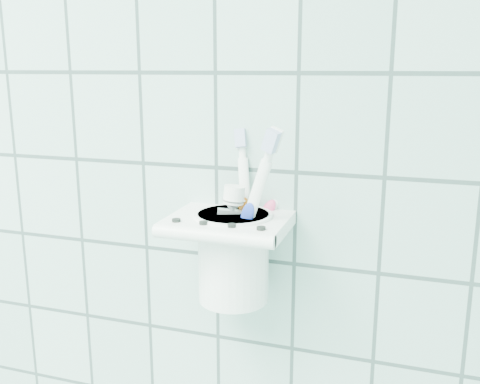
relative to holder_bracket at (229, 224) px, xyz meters
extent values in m
cube|color=white|center=(0.00, 0.04, -0.01)|extent=(0.05, 0.02, 0.04)
cube|color=white|center=(0.00, 0.00, 0.00)|extent=(0.13, 0.10, 0.02)
cylinder|color=white|center=(0.00, -0.05, 0.00)|extent=(0.13, 0.02, 0.02)
cylinder|color=black|center=(-0.05, -0.04, 0.01)|extent=(0.01, 0.01, 0.00)
cylinder|color=black|center=(-0.02, -0.04, 0.01)|extent=(0.01, 0.01, 0.00)
cylinder|color=black|center=(0.02, -0.04, 0.01)|extent=(0.01, 0.01, 0.00)
cylinder|color=black|center=(0.05, -0.04, 0.01)|extent=(0.01, 0.01, 0.00)
cylinder|color=white|center=(0.00, 0.00, -0.04)|extent=(0.08, 0.08, 0.11)
cylinder|color=white|center=(0.00, 0.00, 0.01)|extent=(0.09, 0.09, 0.01)
cylinder|color=black|center=(0.00, 0.00, 0.01)|extent=(0.07, 0.07, 0.00)
cylinder|color=white|center=(0.03, 0.00, 0.00)|extent=(0.04, 0.06, 0.16)
cylinder|color=white|center=(0.03, 0.00, 0.09)|extent=(0.01, 0.01, 0.02)
cube|color=silver|center=(0.03, 0.00, 0.10)|extent=(0.02, 0.02, 0.02)
cube|color=white|center=(0.03, 0.00, 0.10)|extent=(0.02, 0.01, 0.03)
ellipsoid|color=orange|center=(0.03, 0.00, 0.02)|extent=(0.02, 0.01, 0.03)
cylinder|color=white|center=(-0.01, 0.01, 0.00)|extent=(0.08, 0.08, 0.15)
cylinder|color=white|center=(-0.01, 0.01, 0.10)|extent=(0.02, 0.02, 0.03)
cube|color=silver|center=(-0.01, 0.00, 0.11)|extent=(0.02, 0.02, 0.03)
cube|color=white|center=(-0.01, 0.01, 0.11)|extent=(0.02, 0.02, 0.03)
ellipsoid|color=#D83F72|center=(-0.01, 0.00, 0.02)|extent=(0.03, 0.02, 0.03)
cylinder|color=white|center=(-0.01, 0.01, 0.00)|extent=(0.07, 0.04, 0.17)
cylinder|color=white|center=(-0.01, 0.01, 0.10)|extent=(0.02, 0.01, 0.03)
cube|color=silver|center=(-0.01, 0.00, 0.11)|extent=(0.02, 0.02, 0.03)
cube|color=white|center=(-0.01, 0.01, 0.11)|extent=(0.02, 0.01, 0.03)
ellipsoid|color=#1E38A5|center=(-0.01, 0.00, 0.02)|extent=(0.02, 0.01, 0.03)
cube|color=silver|center=(-0.01, 0.00, -0.03)|extent=(0.04, 0.03, 0.10)
cube|color=silver|center=(-0.01, 0.00, -0.08)|extent=(0.04, 0.02, 0.01)
cone|color=silver|center=(-0.01, 0.00, 0.02)|extent=(0.04, 0.04, 0.02)
cylinder|color=white|center=(-0.01, 0.00, 0.03)|extent=(0.03, 0.03, 0.02)
camera|label=1|loc=(0.19, -0.55, 0.18)|focal=40.00mm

